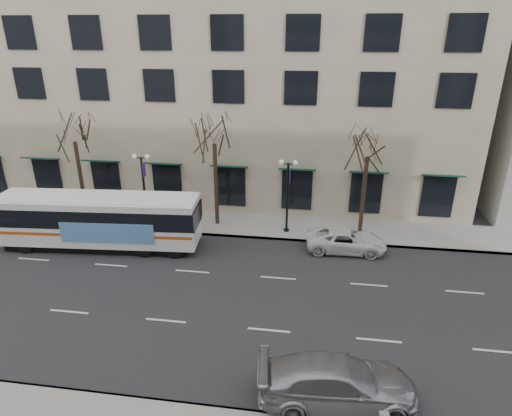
% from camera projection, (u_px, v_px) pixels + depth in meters
% --- Properties ---
extents(ground, '(160.00, 160.00, 0.00)m').
position_uv_depth(ground, '(180.00, 294.00, 22.68)').
color(ground, black).
rests_on(ground, ground).
extents(sidewalk_far, '(80.00, 4.00, 0.15)m').
position_uv_depth(sidewalk_far, '(287.00, 227.00, 30.22)').
color(sidewalk_far, gray).
rests_on(sidewalk_far, ground).
extents(building_hotel, '(40.00, 20.00, 24.00)m').
position_uv_depth(building_hotel, '(222.00, 42.00, 37.54)').
color(building_hotel, tan).
rests_on(building_hotel, ground).
extents(tree_far_left, '(3.60, 3.60, 8.34)m').
position_uv_depth(tree_far_left, '(73.00, 128.00, 29.47)').
color(tree_far_left, black).
rests_on(tree_far_left, ground).
extents(tree_far_mid, '(3.60, 3.60, 8.55)m').
position_uv_depth(tree_far_mid, '(214.00, 130.00, 28.08)').
color(tree_far_mid, black).
rests_on(tree_far_mid, ground).
extents(tree_far_right, '(3.60, 3.60, 8.06)m').
position_uv_depth(tree_far_right, '(369.00, 142.00, 26.95)').
color(tree_far_right, black).
rests_on(tree_far_right, ground).
extents(lamp_post_left, '(1.22, 0.45, 5.21)m').
position_uv_depth(lamp_post_left, '(144.00, 186.00, 29.70)').
color(lamp_post_left, black).
rests_on(lamp_post_left, ground).
extents(lamp_post_right, '(1.22, 0.45, 5.21)m').
position_uv_depth(lamp_post_right, '(288.00, 193.00, 28.39)').
color(lamp_post_right, black).
rests_on(lamp_post_right, ground).
extents(city_bus, '(12.87, 3.71, 3.44)m').
position_uv_depth(city_bus, '(100.00, 220.00, 27.00)').
color(city_bus, white).
rests_on(city_bus, ground).
extents(silver_car, '(6.17, 3.06, 1.72)m').
position_uv_depth(silver_car, '(337.00, 382.00, 15.85)').
color(silver_car, '#94959B').
rests_on(silver_car, ground).
extents(white_pickup, '(5.02, 2.41, 1.38)m').
position_uv_depth(white_pickup, '(346.00, 241.00, 26.91)').
color(white_pickup, silver).
rests_on(white_pickup, ground).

